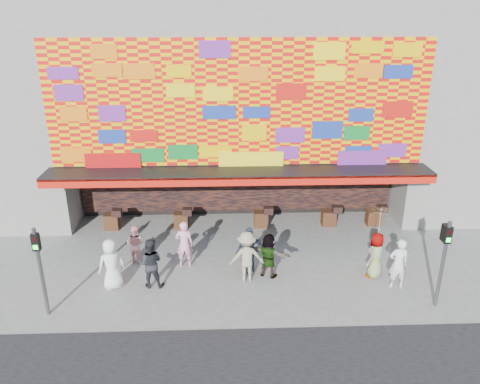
{
  "coord_description": "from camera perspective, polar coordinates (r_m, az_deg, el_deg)",
  "views": [
    {
      "loc": [
        -0.62,
        -14.03,
        9.0
      ],
      "look_at": [
        -0.02,
        2.0,
        2.67
      ],
      "focal_mm": 35.0,
      "sensor_mm": 36.0,
      "label": 1
    }
  ],
  "objects": [
    {
      "name": "ped_h",
      "position": [
        16.92,
        18.74,
        -8.26
      ],
      "size": [
        0.67,
        0.44,
        1.83
      ],
      "primitive_type": "imported",
      "rotation": [
        0.0,
        0.0,
        3.15
      ],
      "color": "silver",
      "rests_on": "ground"
    },
    {
      "name": "ped_g",
      "position": [
        17.36,
        16.23,
        -7.42
      ],
      "size": [
        0.97,
        0.97,
        1.7
      ],
      "primitive_type": "imported",
      "rotation": [
        0.0,
        0.0,
        3.92
      ],
      "color": "gray",
      "rests_on": "ground"
    },
    {
      "name": "ped_i",
      "position": [
        18.07,
        -12.63,
        -6.2
      ],
      "size": [
        0.88,
        0.79,
        1.5
      ],
      "primitive_type": "imported",
      "rotation": [
        0.0,
        0.0,
        2.78
      ],
      "color": "pink",
      "rests_on": "ground"
    },
    {
      "name": "signal_left",
      "position": [
        15.46,
        -23.25,
        -7.88
      ],
      "size": [
        0.22,
        0.2,
        3.0
      ],
      "color": "#59595B",
      "rests_on": "ground"
    },
    {
      "name": "ped_b",
      "position": [
        17.41,
        -6.81,
        -6.32
      ],
      "size": [
        0.66,
        0.43,
        1.81
      ],
      "primitive_type": "imported",
      "rotation": [
        0.0,
        0.0,
        3.14
      ],
      "color": "pink",
      "rests_on": "ground"
    },
    {
      "name": "signal_right",
      "position": [
        15.95,
        23.63,
        -7.02
      ],
      "size": [
        0.22,
        0.2,
        3.0
      ],
      "color": "#59595B",
      "rests_on": "ground"
    },
    {
      "name": "shop_building",
      "position": [
        22.53,
        -0.55,
        11.91
      ],
      "size": [
        15.2,
        9.4,
        10.0
      ],
      "color": "gray",
      "rests_on": "ground"
    },
    {
      "name": "parasol",
      "position": [
        16.77,
        16.7,
        -3.42
      ],
      "size": [
        1.35,
        1.36,
        1.92
      ],
      "color": "beige",
      "rests_on": "ground"
    },
    {
      "name": "ground",
      "position": [
        16.68,
        0.33,
        -11.12
      ],
      "size": [
        90.0,
        90.0,
        0.0
      ],
      "primitive_type": "plane",
      "color": "slate",
      "rests_on": "ground"
    },
    {
      "name": "ped_a",
      "position": [
        16.62,
        -15.4,
        -8.47
      ],
      "size": [
        1.05,
        0.89,
        1.81
      ],
      "primitive_type": "imported",
      "rotation": [
        0.0,
        0.0,
        3.57
      ],
      "color": "white",
      "rests_on": "ground"
    },
    {
      "name": "ped_e",
      "position": [
        16.94,
        1.18,
        -7.08
      ],
      "size": [
        1.13,
        0.76,
        1.77
      ],
      "primitive_type": "imported",
      "rotation": [
        0.0,
        0.0,
        3.49
      ],
      "color": "#324458",
      "rests_on": "ground"
    },
    {
      "name": "ped_c",
      "position": [
        16.41,
        -10.86,
        -8.5
      ],
      "size": [
        0.89,
        0.71,
        1.78
      ],
      "primitive_type": "imported",
      "rotation": [
        0.0,
        0.0,
        3.11
      ],
      "color": "#222328",
      "rests_on": "ground"
    },
    {
      "name": "ped_f",
      "position": [
        16.74,
        3.5,
        -7.74
      ],
      "size": [
        1.58,
        1.11,
        1.65
      ],
      "primitive_type": "imported",
      "rotation": [
        0.0,
        0.0,
        2.68
      ],
      "color": "gray",
      "rests_on": "ground"
    },
    {
      "name": "ped_d",
      "position": [
        16.44,
        0.82,
        -7.87
      ],
      "size": [
        1.25,
        0.78,
        1.86
      ],
      "primitive_type": "imported",
      "rotation": [
        0.0,
        0.0,
        3.22
      ],
      "color": "#9A9470",
      "rests_on": "ground"
    }
  ]
}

